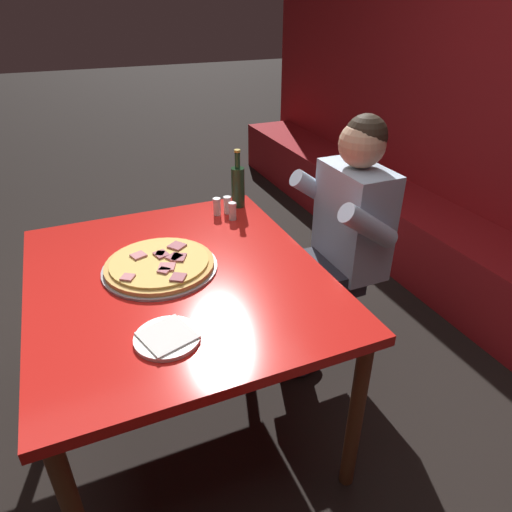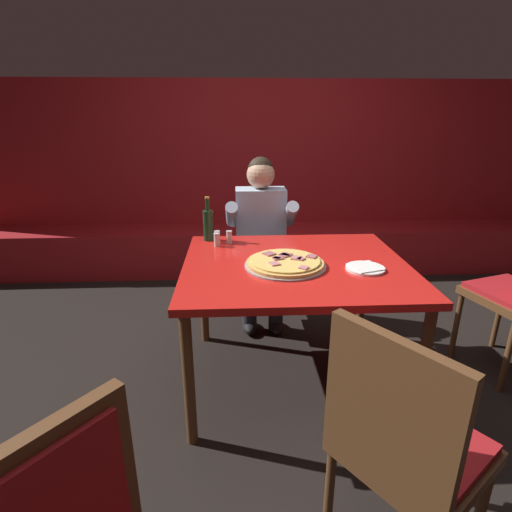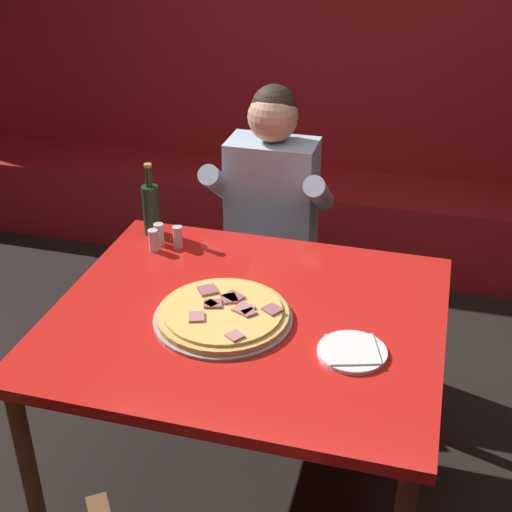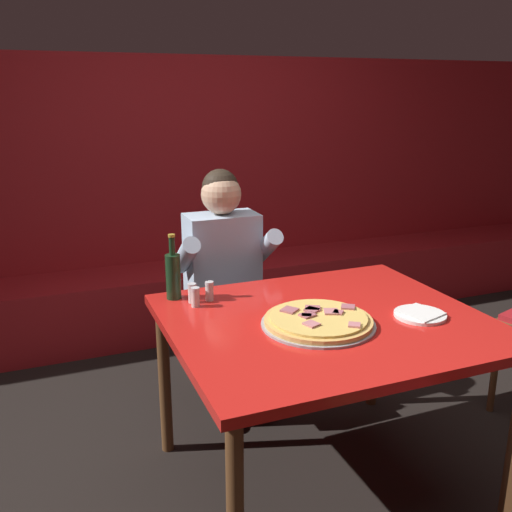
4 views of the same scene
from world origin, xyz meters
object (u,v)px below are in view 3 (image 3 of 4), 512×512
object	(u,v)px
pizza	(223,314)
shaker_black_pepper	(159,235)
plate_white_paper	(352,352)
shaker_oregano	(153,241)
main_dining_table	(247,333)
shaker_red_pepper_flakes	(178,238)
diner_seated_blue_shirt	(267,221)
beer_bottle	(151,208)

from	to	relation	value
pizza	shaker_black_pepper	distance (m)	0.58
plate_white_paper	shaker_oregano	world-z (taller)	shaker_oregano
plate_white_paper	shaker_black_pepper	distance (m)	0.96
main_dining_table	shaker_oregano	xyz separation A→B (m)	(-0.46, 0.32, 0.11)
shaker_black_pepper	shaker_oregano	size ratio (longest dim) A/B	1.00
main_dining_table	shaker_oregano	distance (m)	0.57
main_dining_table	shaker_red_pepper_flakes	xyz separation A→B (m)	(-0.38, 0.37, 0.11)
pizza	shaker_oregano	bearing A→B (deg)	136.57
shaker_black_pepper	main_dining_table	bearing A→B (deg)	-39.50
plate_white_paper	shaker_oregano	xyz separation A→B (m)	(-0.82, 0.45, 0.03)
main_dining_table	diner_seated_blue_shirt	size ratio (longest dim) A/B	0.99
main_dining_table	beer_bottle	size ratio (longest dim) A/B	4.32
main_dining_table	shaker_oregano	size ratio (longest dim) A/B	14.68
plate_white_paper	shaker_black_pepper	bearing A→B (deg)	148.62
pizza	diner_seated_blue_shirt	bearing A→B (deg)	95.19
main_dining_table	plate_white_paper	size ratio (longest dim) A/B	6.01
main_dining_table	shaker_black_pepper	distance (m)	0.60
beer_bottle	shaker_black_pepper	distance (m)	0.12
plate_white_paper	main_dining_table	bearing A→B (deg)	161.18
main_dining_table	shaker_black_pepper	size ratio (longest dim) A/B	14.68
main_dining_table	pizza	world-z (taller)	pizza
shaker_black_pepper	beer_bottle	bearing A→B (deg)	127.28
shaker_red_pepper_flakes	diner_seated_blue_shirt	size ratio (longest dim) A/B	0.07
main_dining_table	diner_seated_blue_shirt	world-z (taller)	diner_seated_blue_shirt
beer_bottle	shaker_oregano	xyz separation A→B (m)	(0.06, -0.13, -0.07)
main_dining_table	pizza	xyz separation A→B (m)	(-0.06, -0.05, 0.09)
beer_bottle	shaker_black_pepper	xyz separation A→B (m)	(0.06, -0.08, -0.07)
pizza	beer_bottle	size ratio (longest dim) A/B	1.54
shaker_red_pepper_flakes	beer_bottle	bearing A→B (deg)	149.05
shaker_red_pepper_flakes	diner_seated_blue_shirt	distance (m)	0.51
pizza	shaker_oregano	size ratio (longest dim) A/B	5.23
main_dining_table	shaker_red_pepper_flakes	bearing A→B (deg)	135.39
pizza	diner_seated_blue_shirt	distance (m)	0.87
beer_bottle	diner_seated_blue_shirt	distance (m)	0.55
pizza	plate_white_paper	size ratio (longest dim) A/B	2.14
pizza	shaker_red_pepper_flakes	xyz separation A→B (m)	(-0.31, 0.42, 0.02)
plate_white_paper	beer_bottle	size ratio (longest dim) A/B	0.72
main_dining_table	beer_bottle	world-z (taller)	beer_bottle
pizza	beer_bottle	world-z (taller)	beer_bottle
shaker_black_pepper	shaker_red_pepper_flakes	distance (m)	0.08
shaker_red_pepper_flakes	shaker_oregano	bearing A→B (deg)	-146.88
plate_white_paper	shaker_oregano	bearing A→B (deg)	151.45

